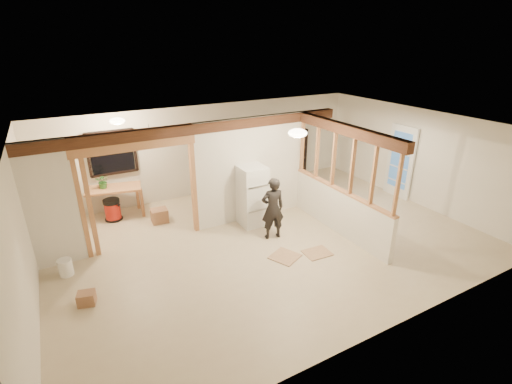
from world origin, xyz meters
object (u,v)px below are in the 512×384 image
woman (273,208)px  bookshelf (295,154)px  refrigerator (252,196)px  work_table (116,202)px  shop_vac (113,210)px

woman → bookshelf: bookshelf is taller
woman → refrigerator: bearing=-73.9°
work_table → bookshelf: (5.48, 0.27, 0.37)m
woman → bookshelf: size_ratio=0.92×
shop_vac → bookshelf: bookshelf is taller
woman → shop_vac: 3.99m
refrigerator → work_table: size_ratio=1.14×
work_table → bookshelf: size_ratio=0.82×
woman → shop_vac: (-2.97, 2.62, -0.43)m
work_table → refrigerator: bearing=-22.8°
shop_vac → bookshelf: bearing=3.8°
shop_vac → refrigerator: bearing=-32.3°
woman → bookshelf: 3.98m
woman → work_table: 3.96m
woman → shop_vac: woman is taller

